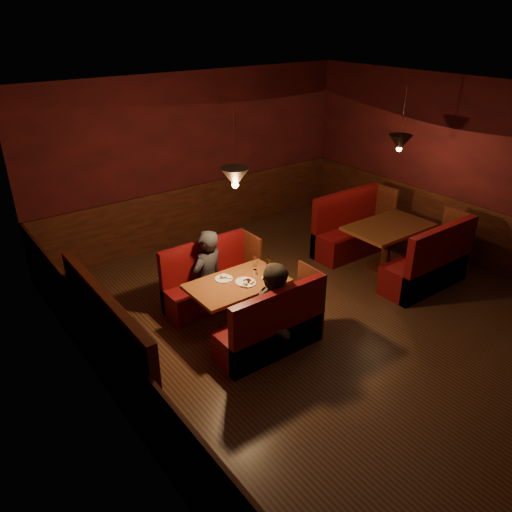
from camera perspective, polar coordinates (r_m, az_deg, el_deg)
room at (r=6.22m, az=7.51°, el=0.11°), size 6.02×7.02×2.92m
main_table at (r=6.43m, az=-2.05°, el=-4.16°), size 1.24×0.76×0.87m
main_bench_far at (r=7.06m, az=-5.22°, el=-3.29°), size 1.37×0.49×0.93m
main_bench_near at (r=6.08m, az=1.94°, el=-8.61°), size 1.37×0.49×0.93m
second_table at (r=8.14m, az=14.82°, el=2.13°), size 1.33×0.85×0.75m
second_bench_far at (r=8.71m, az=10.79°, el=2.61°), size 1.47×0.55×1.05m
second_bench_near at (r=7.84m, az=19.20°, el=-1.25°), size 1.47×0.55×1.05m
diner_a at (r=6.76m, az=-5.67°, el=-0.30°), size 0.63×0.51×1.52m
diner_b at (r=5.89m, az=2.52°, el=-4.54°), size 0.82×0.69×1.51m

